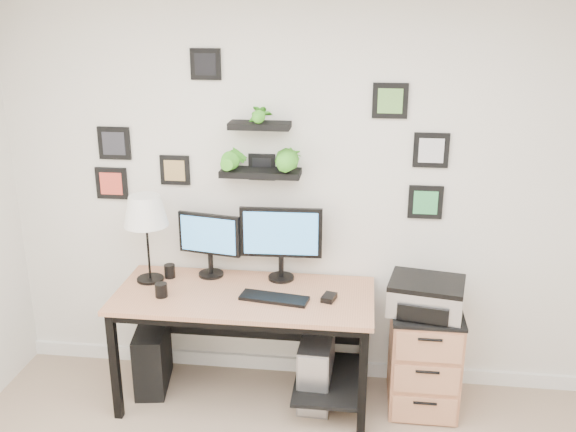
# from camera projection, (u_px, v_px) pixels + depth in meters

# --- Properties ---
(room) EXTENTS (4.00, 4.00, 4.00)m
(room) POSITION_uv_depth(u_px,v_px,m) (307.00, 365.00, 4.48)
(room) COLOR tan
(room) RESTS_ON ground
(desk) EXTENTS (1.60, 0.70, 0.75)m
(desk) POSITION_uv_depth(u_px,v_px,m) (251.00, 309.00, 4.03)
(desk) COLOR tan
(desk) RESTS_ON ground
(monitor_left) EXTENTS (0.42, 0.19, 0.43)m
(monitor_left) POSITION_uv_depth(u_px,v_px,m) (209.00, 240.00, 4.14)
(monitor_left) COLOR black
(monitor_left) RESTS_ON desk
(monitor_right) EXTENTS (0.52, 0.18, 0.49)m
(monitor_right) POSITION_uv_depth(u_px,v_px,m) (281.00, 238.00, 4.07)
(monitor_right) COLOR black
(monitor_right) RESTS_ON desk
(keyboard) EXTENTS (0.43, 0.20, 0.02)m
(keyboard) POSITION_uv_depth(u_px,v_px,m) (274.00, 298.00, 3.88)
(keyboard) COLOR black
(keyboard) RESTS_ON desk
(mouse) EXTENTS (0.10, 0.13, 0.03)m
(mouse) POSITION_uv_depth(u_px,v_px,m) (329.00, 298.00, 3.87)
(mouse) COLOR black
(mouse) RESTS_ON desk
(table_lamp) EXTENTS (0.28, 0.28, 0.57)m
(table_lamp) POSITION_uv_depth(u_px,v_px,m) (145.00, 213.00, 4.01)
(table_lamp) COLOR black
(table_lamp) RESTS_ON desk
(mug) EXTENTS (0.08, 0.08, 0.09)m
(mug) POSITION_uv_depth(u_px,v_px,m) (161.00, 290.00, 3.91)
(mug) COLOR black
(mug) RESTS_ON desk
(pen_cup) EXTENTS (0.07, 0.07, 0.09)m
(pen_cup) POSITION_uv_depth(u_px,v_px,m) (170.00, 271.00, 4.18)
(pen_cup) COLOR black
(pen_cup) RESTS_ON desk
(pc_tower_black) EXTENTS (0.26, 0.45, 0.43)m
(pc_tower_black) POSITION_uv_depth(u_px,v_px,m) (153.00, 357.00, 4.28)
(pc_tower_black) COLOR black
(pc_tower_black) RESTS_ON ground
(pc_tower_grey) EXTENTS (0.21, 0.46, 0.44)m
(pc_tower_grey) POSITION_uv_depth(u_px,v_px,m) (316.00, 369.00, 4.13)
(pc_tower_grey) COLOR gray
(pc_tower_grey) RESTS_ON ground
(file_cabinet) EXTENTS (0.43, 0.53, 0.67)m
(file_cabinet) POSITION_uv_depth(u_px,v_px,m) (424.00, 356.00, 4.05)
(file_cabinet) COLOR tan
(file_cabinet) RESTS_ON ground
(printer) EXTENTS (0.49, 0.42, 0.20)m
(printer) POSITION_uv_depth(u_px,v_px,m) (426.00, 296.00, 3.88)
(printer) COLOR silver
(printer) RESTS_ON file_cabinet
(wall_decor) EXTENTS (2.27, 0.18, 1.03)m
(wall_decor) POSITION_uv_depth(u_px,v_px,m) (263.00, 145.00, 3.95)
(wall_decor) COLOR black
(wall_decor) RESTS_ON ground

